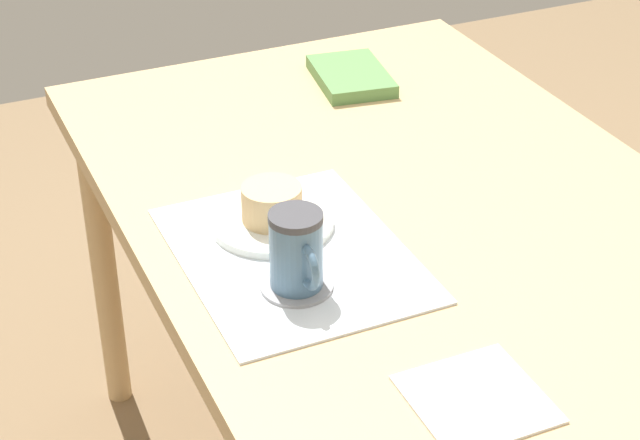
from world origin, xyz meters
TOP-DOWN VIEW (x-y plane):
  - dining_table at (0.00, 0.00)m, footprint 1.39×0.83m
  - placemat at (0.00, -0.22)m, footprint 0.38×0.30m
  - pastry_plate at (-0.08, -0.21)m, footprint 0.18×0.18m
  - pastry at (-0.08, -0.21)m, footprint 0.09×0.09m
  - coffee_coaster at (0.08, -0.24)m, footprint 0.10×0.10m
  - coffee_mug at (0.08, -0.24)m, footprint 0.10×0.07m
  - paper_napkin at (0.36, -0.14)m, footprint 0.15×0.15m
  - small_book at (-0.48, 0.11)m, footprint 0.20×0.15m

SIDE VIEW (x-z plane):
  - dining_table at x=0.00m, z-range 0.29..1.00m
  - placemat at x=0.00m, z-range 0.71..0.71m
  - paper_napkin at x=0.36m, z-range 0.71..0.71m
  - coffee_coaster at x=0.08m, z-range 0.71..0.72m
  - pastry_plate at x=-0.08m, z-range 0.71..0.73m
  - small_book at x=-0.48m, z-range 0.71..0.73m
  - pastry at x=-0.08m, z-range 0.73..0.78m
  - coffee_mug at x=0.08m, z-range 0.72..0.83m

